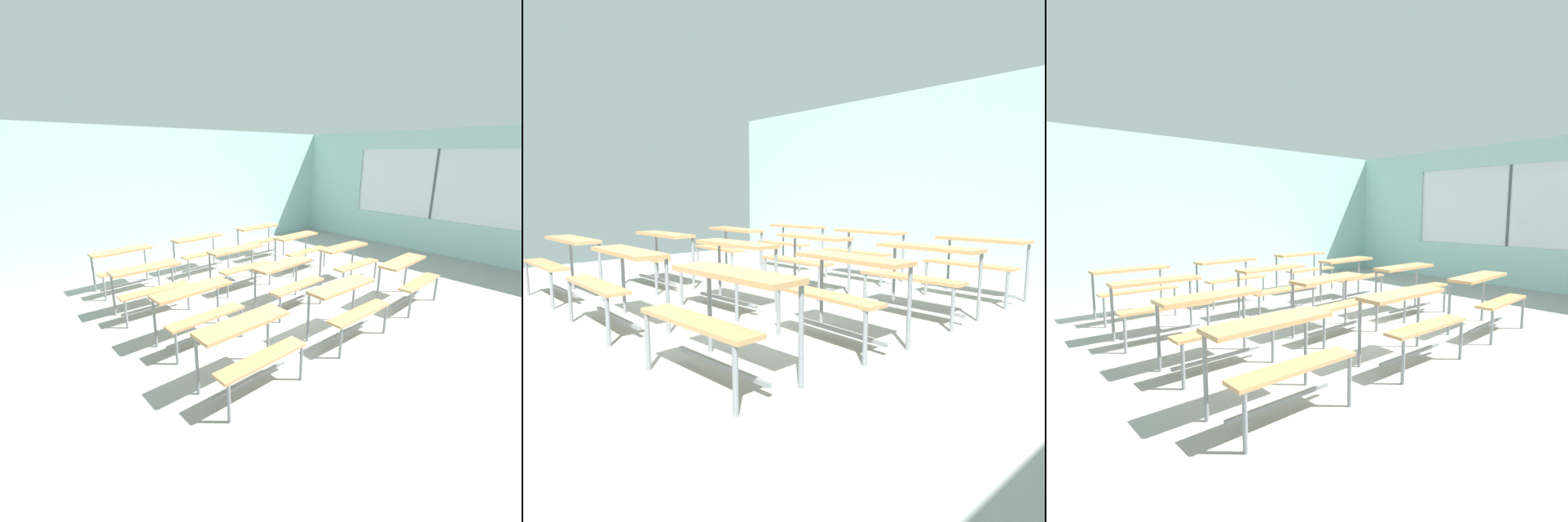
{
  "view_description": "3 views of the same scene",
  "coord_description": "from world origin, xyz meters",
  "views": [
    {
      "loc": [
        -4.06,
        -3.4,
        2.47
      ],
      "look_at": [
        -0.24,
        1.01,
        0.66
      ],
      "focal_mm": 24.29,
      "sensor_mm": 36.0,
      "label": 1
    },
    {
      "loc": [
        3.98,
        -2.57,
        1.26
      ],
      "look_at": [
        -0.65,
        1.63,
        0.37
      ],
      "focal_mm": 31.83,
      "sensor_mm": 36.0,
      "label": 2
    },
    {
      "loc": [
        -3.8,
        -3.3,
        1.6
      ],
      "look_at": [
        0.16,
        1.36,
        0.84
      ],
      "focal_mm": 28.0,
      "sensor_mm": 36.0,
      "label": 3
    }
  ],
  "objects": [
    {
      "name": "desk_bench_r2c2",
      "position": [
        1.44,
        1.67,
        0.56
      ],
      "size": [
        1.11,
        0.61,
        0.74
      ],
      "rotation": [
        0.0,
        0.0,
        0.02
      ],
      "color": "tan",
      "rests_on": "ground"
    },
    {
      "name": "desk_bench_r1c0",
      "position": [
        -1.89,
        0.39,
        0.56
      ],
      "size": [
        1.11,
        0.61,
        0.74
      ],
      "rotation": [
        0.0,
        0.0,
        0.02
      ],
      "color": "tan",
      "rests_on": "ground"
    },
    {
      "name": "desk_bench_r2c1",
      "position": [
        -0.22,
        1.65,
        0.56
      ],
      "size": [
        1.1,
        0.59,
        0.74
      ],
      "rotation": [
        0.0,
        0.0,
        -0.0
      ],
      "color": "tan",
      "rests_on": "ground"
    },
    {
      "name": "desk_bench_r2c0",
      "position": [
        -1.98,
        1.68,
        0.56
      ],
      "size": [
        1.12,
        0.63,
        0.74
      ],
      "rotation": [
        0.0,
        0.0,
        -0.04
      ],
      "color": "tan",
      "rests_on": "ground"
    },
    {
      "name": "desk_bench_r3c2",
      "position": [
        1.42,
        2.95,
        0.56
      ],
      "size": [
        1.1,
        0.59,
        0.74
      ],
      "rotation": [
        0.0,
        0.0,
        -0.0
      ],
      "color": "tan",
      "rests_on": "ground"
    },
    {
      "name": "desk_bench_r0c0",
      "position": [
        -1.98,
        -0.81,
        0.56
      ],
      "size": [
        1.1,
        0.6,
        0.74
      ],
      "rotation": [
        0.0,
        0.0,
        0.01
      ],
      "color": "tan",
      "rests_on": "ground"
    },
    {
      "name": "desk_bench_r1c1",
      "position": [
        -0.2,
        0.39,
        0.56
      ],
      "size": [
        1.13,
        0.64,
        0.74
      ],
      "rotation": [
        0.0,
        0.0,
        0.05
      ],
      "color": "tan",
      "rests_on": "ground"
    },
    {
      "name": "ground",
      "position": [
        0.0,
        0.0,
        -0.03
      ],
      "size": [
        10.0,
        9.0,
        0.05
      ],
      "primitive_type": "cube",
      "color": "#9E9E99"
    },
    {
      "name": "wall_right",
      "position": [
        5.0,
        -0.13,
        1.45
      ],
      "size": [
        0.12,
        9.0,
        3.0
      ],
      "color": "#A8D1CC",
      "rests_on": "ground"
    },
    {
      "name": "desk_bench_r0c2",
      "position": [
        1.42,
        -0.81,
        0.56
      ],
      "size": [
        1.13,
        0.64,
        0.74
      ],
      "rotation": [
        0.0,
        0.0,
        0.05
      ],
      "color": "tan",
      "rests_on": "ground"
    },
    {
      "name": "desk_bench_r3c0",
      "position": [
        -1.9,
        2.95,
        0.56
      ],
      "size": [
        1.1,
        0.6,
        0.74
      ],
      "rotation": [
        0.0,
        0.0,
        0.01
      ],
      "color": "tan",
      "rests_on": "ground"
    },
    {
      "name": "desk_bench_r1c2",
      "position": [
        1.45,
        0.41,
        0.56
      ],
      "size": [
        1.11,
        0.62,
        0.74
      ],
      "rotation": [
        0.0,
        0.0,
        -0.03
      ],
      "color": "tan",
      "rests_on": "ground"
    },
    {
      "name": "desk_bench_r3c1",
      "position": [
        -0.28,
        2.93,
        0.56
      ],
      "size": [
        1.12,
        0.62,
        0.74
      ],
      "rotation": [
        0.0,
        0.0,
        0.03
      ],
      "color": "tan",
      "rests_on": "ground"
    },
    {
      "name": "wall_back",
      "position": [
        0.0,
        4.5,
        1.5
      ],
      "size": [
        10.0,
        0.12,
        3.0
      ],
      "primitive_type": "cube",
      "color": "#A8D1CC",
      "rests_on": "ground"
    },
    {
      "name": "desk_bench_r0c1",
      "position": [
        -0.28,
        -0.83,
        0.56
      ],
      "size": [
        1.11,
        0.61,
        0.74
      ],
      "rotation": [
        0.0,
        0.0,
        -0.02
      ],
      "color": "tan",
      "rests_on": "ground"
    }
  ]
}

